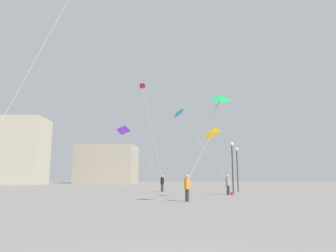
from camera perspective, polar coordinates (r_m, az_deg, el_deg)
The scene contains 13 objects.
person_in_grey at distance 29.32m, azimuth 11.14°, elevation -10.42°, with size 0.40×0.40×1.84m.
person_in_orange at distance 20.84m, azimuth 3.68°, elevation -11.11°, with size 0.38×0.38×1.76m.
person_in_black at distance 35.73m, azimuth -0.94°, elevation -10.40°, with size 0.41×0.41×1.86m.
kite_violet_delta at distance 42.47m, azimuth -8.06°, elevation -0.89°, with size 6.32×6.71×7.14m.
kite_amber_delta at distance 24.67m, azimuth 8.16°, elevation -1.36°, with size 2.91×4.19×4.15m.
kite_cyan_diamond at distance 31.00m, azimuth 2.09°, elevation 2.44°, with size 5.12×2.23×7.16m.
kite_crimson_diamond at distance 39.48m, azimuth -4.56°, elevation 6.94°, with size 3.08×2.31×12.12m.
kite_emerald_delta at distance 19.00m, azimuth 9.70°, elevation 4.67°, with size 2.50×3.01×5.22m.
building_centre_hall at distance 83.18m, azimuth -26.40°, elevation -4.14°, with size 14.39×9.11×15.99m.
building_right_hall at distance 99.04m, azimuth -11.04°, elevation -6.98°, with size 18.59×13.40×11.49m.
lamppost_east at distance 35.60m, azimuth 12.77°, elevation -6.50°, with size 0.36×0.36×4.90m.
lamppost_west at distance 30.25m, azimuth 11.91°, elevation -5.99°, with size 0.36×0.36×4.93m.
handbag_beside_flyer at distance 29.52m, azimuth 11.85°, elevation -12.12°, with size 0.32×0.14×0.24m, color maroon.
Camera 1 is at (0.05, -4.14, 1.52)m, focal length 33.01 mm.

